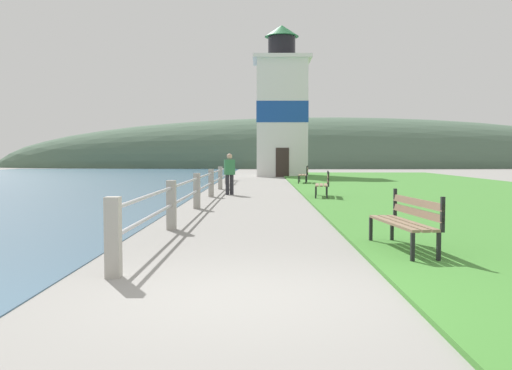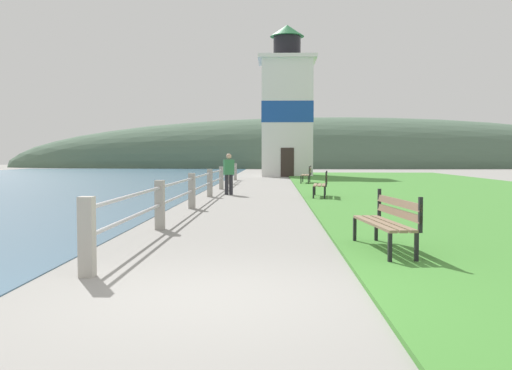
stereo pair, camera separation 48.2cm
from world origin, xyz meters
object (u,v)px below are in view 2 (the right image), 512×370
Objects in this scene: park_bench_far at (307,174)px; lighthouse at (287,110)px; park_bench_midway at (322,183)px; person_strolling at (229,172)px; park_bench_near at (388,219)px.

lighthouse is (-0.81, 11.20, 4.14)m from park_bench_far.
person_strolling is at bearing -21.77° from park_bench_midway.
lighthouse is 6.84× the size of person_strolling.
park_bench_near is 32.32m from lighthouse.
park_bench_midway is 1.06× the size of person_strolling.
park_bench_far is (-0.02, 20.84, -0.00)m from park_bench_near.
park_bench_midway is (-0.07, 11.02, -0.00)m from park_bench_near.
park_bench_near is 1.19× the size of park_bench_far.
person_strolling is at bearing -81.26° from park_bench_near.
park_bench_far is at bearing -85.86° from lighthouse.
park_bench_near is 20.84m from park_bench_far.
lighthouse is at bearing -82.04° from park_bench_midway.
person_strolling is at bearing -97.76° from lighthouse.
park_bench_midway is 21.44m from lighthouse.
lighthouse is at bearing -94.88° from park_bench_near.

